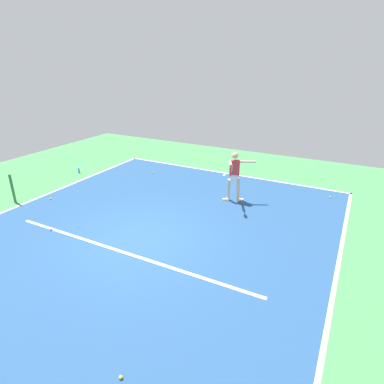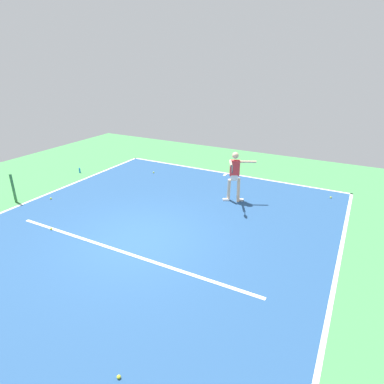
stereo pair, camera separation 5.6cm
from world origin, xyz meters
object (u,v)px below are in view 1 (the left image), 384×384
(net_post, at_px, (13,189))
(tennis_ball_by_sideline, at_px, (50,199))
(water_bottle, at_px, (79,171))
(tennis_ball_near_service_line, at_px, (330,197))
(tennis_player, at_px, (235,173))
(tennis_ball_near_player, at_px, (153,172))
(tennis_ball_far_corner, at_px, (51,229))
(tennis_ball_by_baseline, at_px, (121,377))

(net_post, distance_m, tennis_ball_by_sideline, 1.27)
(water_bottle, bearing_deg, tennis_ball_near_service_line, -167.79)
(tennis_player, distance_m, tennis_ball_near_service_line, 3.80)
(tennis_ball_by_sideline, bearing_deg, tennis_ball_near_player, -111.29)
(tennis_ball_far_corner, xyz_separation_m, tennis_ball_near_service_line, (-7.17, -6.55, 0.00))
(tennis_player, height_order, tennis_ball_near_service_line, tennis_player)
(tennis_ball_far_corner, xyz_separation_m, tennis_ball_by_sideline, (1.92, -1.58, 0.00))
(water_bottle, bearing_deg, tennis_ball_by_sideline, 116.29)
(tennis_ball_by_sideline, height_order, tennis_ball_near_service_line, same)
(tennis_player, bearing_deg, tennis_ball_far_corner, 22.50)
(tennis_ball_near_service_line, bearing_deg, water_bottle, 12.21)
(net_post, bearing_deg, water_bottle, -82.59)
(tennis_ball_by_sideline, relative_size, water_bottle, 0.30)
(tennis_ball_near_player, xyz_separation_m, tennis_ball_by_sideline, (1.65, 4.24, 0.00))
(tennis_ball_near_service_line, height_order, water_bottle, water_bottle)
(net_post, relative_size, tennis_ball_by_baseline, 16.21)
(tennis_ball_near_service_line, relative_size, water_bottle, 0.30)
(tennis_player, relative_size, tennis_ball_near_service_line, 27.75)
(tennis_ball_far_corner, height_order, tennis_ball_by_baseline, same)
(tennis_ball_far_corner, relative_size, tennis_ball_by_baseline, 1.00)
(tennis_ball_by_sideline, relative_size, tennis_ball_near_service_line, 1.00)
(tennis_player, height_order, water_bottle, tennis_player)
(tennis_ball_near_player, xyz_separation_m, water_bottle, (2.99, 1.53, 0.08))
(net_post, xyz_separation_m, tennis_ball_near_player, (-2.54, -5.01, -0.50))
(tennis_player, height_order, tennis_ball_near_player, tennis_player)
(tennis_ball_far_corner, bearing_deg, tennis_ball_by_baseline, 150.19)
(net_post, distance_m, tennis_player, 7.87)
(tennis_ball_near_player, bearing_deg, tennis_ball_near_service_line, -174.42)
(tennis_ball_by_sideline, xyz_separation_m, water_bottle, (1.34, -2.71, 0.08))
(tennis_ball_near_player, bearing_deg, net_post, 63.10)
(tennis_player, distance_m, tennis_ball_by_baseline, 7.61)
(tennis_player, xyz_separation_m, water_bottle, (7.33, 0.31, -0.95))
(net_post, relative_size, tennis_ball_near_service_line, 16.21)
(net_post, bearing_deg, tennis_ball_far_corner, 163.83)
(net_post, distance_m, tennis_ball_near_service_line, 11.52)
(tennis_ball_near_service_line, bearing_deg, net_post, 29.89)
(tennis_player, distance_m, tennis_ball_near_player, 4.62)
(tennis_ball_far_corner, bearing_deg, tennis_player, -131.55)
(tennis_ball_near_service_line, bearing_deg, tennis_ball_far_corner, 42.38)
(tennis_player, xyz_separation_m, tennis_ball_by_baseline, (-0.95, 7.48, -1.03))
(tennis_ball_far_corner, bearing_deg, tennis_ball_near_player, -87.43)
(tennis_player, relative_size, tennis_ball_far_corner, 27.75)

